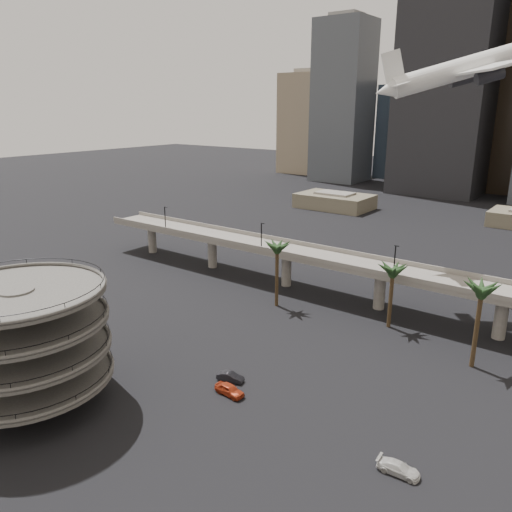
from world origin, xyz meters
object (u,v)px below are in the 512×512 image
Objects in this scene: airborne_jet at (475,66)px; car_c at (399,468)px; overpass at (331,263)px; parking_ramp at (23,336)px; car_b at (230,377)px; car_a at (229,390)px.

car_c is (12.39, -58.82, -44.97)m from airborne_jet.
overpass is 27.79× the size of car_c.
airborne_jet reaches higher than parking_ramp.
car_c reaches higher than car_b.
parking_ramp reaches higher than car_a.
car_a is 3.62m from car_b.
parking_ramp is at bearing -102.43° from overpass.
overpass is at bearing 12.95° from car_a.
airborne_jet reaches higher than car_b.
car_a is at bearing -80.05° from overpass.
car_b is (-14.53, -55.13, -44.99)m from airborne_jet.
car_a is at bearing 40.73° from parking_ramp.
airborne_jet is at bearing -8.97° from car_a.
airborne_jet is at bearing -29.39° from car_b.
car_a reaches higher than car_b.
car_a is (-12.30, -57.98, -44.87)m from airborne_jet.
car_a is at bearing -156.57° from car_b.
airborne_jet reaches higher than car_c.
overpass is at bearing 32.93° from car_c.
parking_ramp is 48.81m from car_c.
car_c is at bearing -88.92° from car_a.
car_c is at bearing 20.30° from parking_ramp.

